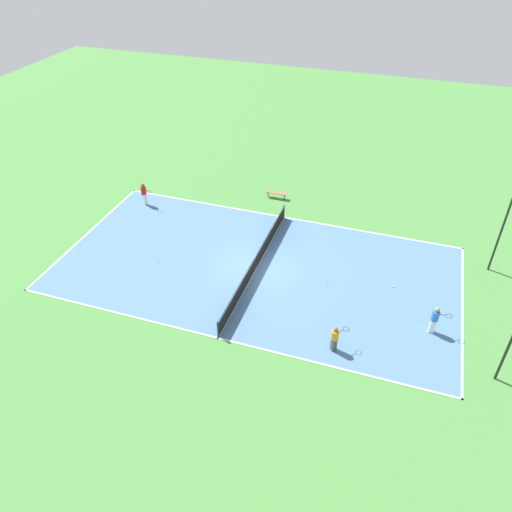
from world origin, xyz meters
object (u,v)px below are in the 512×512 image
(bench, at_px, (276,193))
(tennis_ball_left_sideline, at_px, (328,280))
(player_near_blue, at_px, (435,318))
(tennis_ball_near_net, at_px, (159,262))
(player_center_orange, at_px, (335,337))
(tennis_ball_right_alley, at_px, (333,236))
(fence_post_back_left, at_px, (501,231))
(tennis_net, at_px, (256,261))
(tennis_ball_far_baseline, at_px, (393,287))
(player_coach_red, at_px, (144,193))

(bench, height_order, tennis_ball_left_sideline, bench)
(player_near_blue, distance_m, tennis_ball_near_net, 15.55)
(player_center_orange, bearing_deg, player_near_blue, -13.10)
(bench, distance_m, tennis_ball_right_alley, 6.01)
(tennis_ball_near_net, distance_m, fence_post_back_left, 19.36)
(player_center_orange, xyz_separation_m, tennis_ball_right_alley, (-9.41, -1.95, -0.77))
(player_center_orange, xyz_separation_m, tennis_ball_near_net, (-3.52, -11.13, -0.77))
(fence_post_back_left, bearing_deg, player_near_blue, -24.46)
(tennis_net, xyz_separation_m, tennis_ball_far_baseline, (-0.78, 7.70, -0.46))
(tennis_ball_far_baseline, bearing_deg, tennis_ball_near_net, -81.16)
(player_center_orange, distance_m, tennis_ball_left_sideline, 5.26)
(player_center_orange, distance_m, fence_post_back_left, 11.71)
(tennis_net, distance_m, player_center_orange, 7.32)
(tennis_ball_near_net, xyz_separation_m, tennis_ball_far_baseline, (-2.07, 13.33, 0.00))
(tennis_ball_right_alley, distance_m, tennis_ball_left_sideline, 4.42)
(player_center_orange, relative_size, fence_post_back_left, 0.27)
(tennis_net, distance_m, tennis_ball_near_net, 5.79)
(player_coach_red, bearing_deg, tennis_net, 0.66)
(tennis_ball_far_baseline, relative_size, tennis_ball_left_sideline, 1.00)
(player_center_orange, xyz_separation_m, fence_post_back_left, (-9.02, 7.24, 1.85))
(fence_post_back_left, bearing_deg, tennis_net, -71.73)
(player_coach_red, height_order, tennis_ball_far_baseline, player_coach_red)
(player_near_blue, xyz_separation_m, tennis_ball_left_sideline, (-2.31, -5.71, -0.87))
(tennis_ball_right_alley, height_order, tennis_ball_far_baseline, same)
(player_coach_red, bearing_deg, tennis_ball_near_net, -29.73)
(tennis_ball_far_baseline, bearing_deg, player_coach_red, -101.87)
(tennis_ball_near_net, height_order, tennis_ball_right_alley, same)
(player_near_blue, height_order, fence_post_back_left, fence_post_back_left)
(tennis_ball_far_baseline, height_order, tennis_ball_left_sideline, same)
(player_coach_red, distance_m, tennis_ball_left_sideline, 14.43)
(tennis_ball_near_net, relative_size, fence_post_back_left, 0.01)
(bench, relative_size, tennis_ball_left_sideline, 22.07)
(player_coach_red, height_order, player_center_orange, player_coach_red)
(player_near_blue, xyz_separation_m, tennis_ball_far_baseline, (-2.88, -2.18, -0.87))
(tennis_ball_right_alley, distance_m, tennis_ball_far_baseline, 5.63)
(player_coach_red, relative_size, tennis_ball_right_alley, 23.89)
(tennis_net, xyz_separation_m, tennis_ball_near_net, (1.29, -5.62, -0.46))
(bench, bearing_deg, player_near_blue, -42.78)
(bench, height_order, tennis_ball_far_baseline, bench)
(tennis_ball_right_alley, bearing_deg, player_near_blue, 43.39)
(bench, height_order, fence_post_back_left, fence_post_back_left)
(player_near_blue, relative_size, tennis_ball_near_net, 23.28)
(tennis_net, bearing_deg, tennis_ball_right_alley, 142.25)
(player_center_orange, bearing_deg, tennis_ball_near_net, 117.49)
(bench, height_order, player_coach_red, player_coach_red)
(tennis_ball_near_net, bearing_deg, tennis_ball_left_sideline, 98.75)
(bench, distance_m, fence_post_back_left, 14.73)
(tennis_net, height_order, tennis_ball_left_sideline, tennis_net)
(bench, distance_m, player_coach_red, 9.20)
(tennis_net, xyz_separation_m, fence_post_back_left, (-4.21, 12.75, 2.17))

